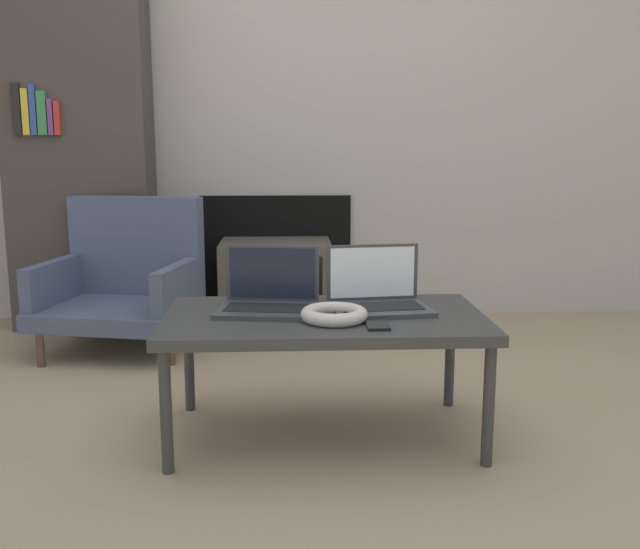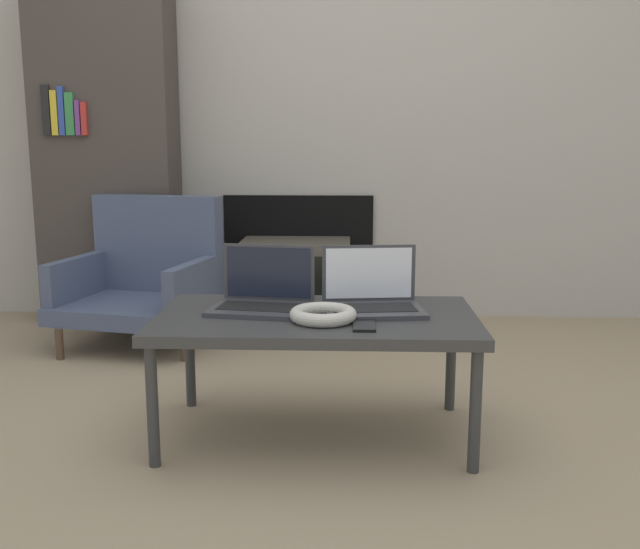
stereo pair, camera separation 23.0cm
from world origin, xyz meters
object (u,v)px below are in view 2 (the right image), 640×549
Objects in this scene: headphones at (323,314)px; phone at (364,325)px; laptop_left at (263,296)px; armchair at (146,276)px; tv at (296,283)px; laptop_right at (372,297)px.

phone is at bearing -27.11° from headphones.
armchair reaches higher than laptop_left.
laptop_left is 2.52× the size of phone.
armchair is at bearing 128.78° from phone.
laptop_left reaches higher than tv.
tv is at bearing 97.50° from laptop_right.
tv reaches higher than phone.
laptop_right reaches higher than headphones.
armchair is (-1.08, 1.09, -0.14)m from laptop_right.
armchair is at bearing -155.35° from tv.
laptop_right is at bearing 8.20° from laptop_left.
laptop_left is at bearing 142.77° from headphones.
armchair is (-0.72, 1.09, -0.14)m from laptop_left.
laptop_left is 1.01× the size of laptop_right.
tv is at bearing 97.42° from headphones.
phone is (-0.03, -0.22, -0.04)m from laptop_right.
headphones is (0.21, -0.16, -0.02)m from laptop_left.
laptop_left is 0.61× the size of tv.
headphones is 0.14m from phone.
phone is at bearing -78.54° from tv.
armchair reaches higher than laptop_right.
laptop_right is 1.48m from tv.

